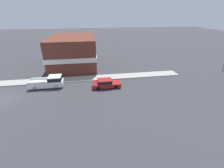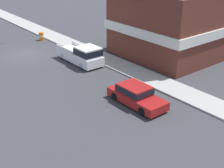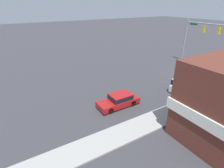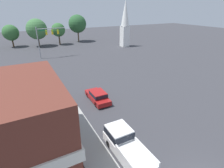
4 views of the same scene
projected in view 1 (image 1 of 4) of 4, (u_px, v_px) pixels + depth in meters
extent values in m
plane|color=#38383D|center=(4.00, 100.00, 21.69)|extent=(200.00, 200.00, 0.00)
cube|color=#9E9E99|center=(20.00, 83.00, 26.72)|extent=(2.40, 60.00, 0.14)
cylinder|color=black|center=(114.00, 83.00, 26.06)|extent=(0.22, 0.66, 0.66)
cylinder|color=black|center=(116.00, 87.00, 24.62)|extent=(0.22, 0.66, 0.66)
cylinder|color=black|center=(98.00, 84.00, 25.66)|extent=(0.22, 0.66, 0.66)
cylinder|color=black|center=(98.00, 88.00, 24.22)|extent=(0.22, 0.66, 0.66)
cube|color=maroon|center=(106.00, 84.00, 25.07)|extent=(1.85, 4.65, 0.62)
cube|color=maroon|center=(105.00, 81.00, 24.76)|extent=(1.70, 2.23, 0.61)
cube|color=black|center=(105.00, 81.00, 24.76)|extent=(1.72, 2.32, 0.43)
cylinder|color=black|center=(58.00, 82.00, 26.23)|extent=(0.22, 0.66, 0.66)
cylinder|color=black|center=(56.00, 87.00, 24.66)|extent=(0.22, 0.66, 0.66)
cylinder|color=black|center=(38.00, 83.00, 25.76)|extent=(0.22, 0.66, 0.66)
cylinder|color=black|center=(35.00, 88.00, 24.19)|extent=(0.22, 0.66, 0.66)
cube|color=white|center=(47.00, 84.00, 25.09)|extent=(1.99, 5.42, 0.85)
cube|color=white|center=(55.00, 78.00, 24.92)|extent=(1.89, 2.06, 0.85)
cube|color=black|center=(55.00, 78.00, 24.92)|extent=(1.91, 2.14, 0.60)
cube|color=white|center=(40.00, 79.00, 25.49)|extent=(0.12, 3.06, 0.35)
cube|color=white|center=(37.00, 83.00, 23.83)|extent=(0.12, 3.06, 0.35)
cube|color=brown|center=(73.00, 51.00, 33.93)|extent=(13.19, 9.69, 6.61)
cube|color=silver|center=(73.00, 53.00, 34.04)|extent=(13.49, 9.99, 0.90)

